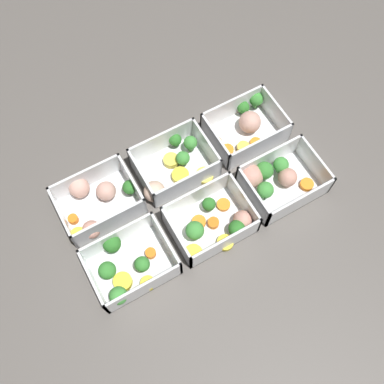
{
  "coord_description": "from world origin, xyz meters",
  "views": [
    {
      "loc": [
        0.19,
        0.33,
        0.86
      ],
      "look_at": [
        0.0,
        0.0,
        0.02
      ],
      "focal_mm": 42.0,
      "sensor_mm": 36.0,
      "label": 1
    }
  ],
  "objects": [
    {
      "name": "container_near_center",
      "position": [
        0.01,
        -0.07,
        0.02
      ],
      "size": [
        0.17,
        0.13,
        0.06
      ],
      "color": "white",
      "rests_on": "ground_plane"
    },
    {
      "name": "ground_plane",
      "position": [
        0.0,
        0.0,
        0.0
      ],
      "size": [
        4.0,
        4.0,
        0.0
      ],
      "primitive_type": "plane",
      "color": "#56514C"
    },
    {
      "name": "container_far_left",
      "position": [
        -0.16,
        0.06,
        0.03
      ],
      "size": [
        0.16,
        0.14,
        0.06
      ],
      "color": "white",
      "rests_on": "ground_plane"
    },
    {
      "name": "container_near_left",
      "position": [
        -0.18,
        -0.08,
        0.02
      ],
      "size": [
        0.16,
        0.13,
        0.06
      ],
      "color": "white",
      "rests_on": "ground_plane"
    },
    {
      "name": "container_far_center",
      "position": [
        -0.0,
        0.08,
        0.02
      ],
      "size": [
        0.17,
        0.13,
        0.06
      ],
      "color": "white",
      "rests_on": "ground_plane"
    },
    {
      "name": "container_near_right",
      "position": [
        0.18,
        -0.08,
        0.02
      ],
      "size": [
        0.17,
        0.14,
        0.06
      ],
      "color": "white",
      "rests_on": "ground_plane"
    },
    {
      "name": "container_far_right",
      "position": [
        0.19,
        0.07,
        0.02
      ],
      "size": [
        0.16,
        0.13,
        0.06
      ],
      "color": "white",
      "rests_on": "ground_plane"
    }
  ]
}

